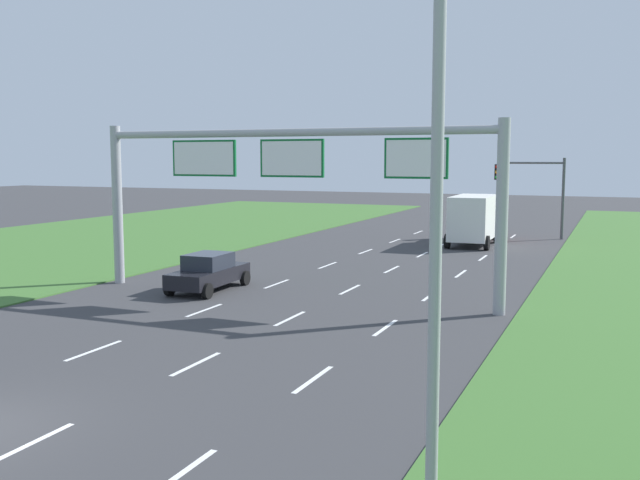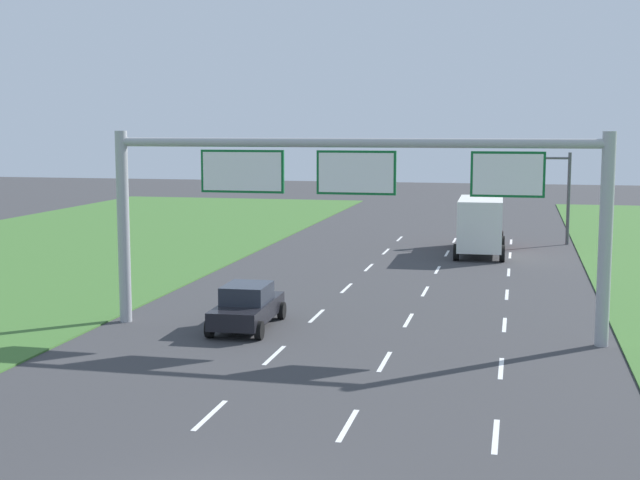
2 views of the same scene
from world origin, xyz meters
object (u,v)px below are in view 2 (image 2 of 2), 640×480
Objects in this scene: box_truck at (481,223)px; sign_gantry at (352,192)px; car_lead_silver at (247,306)px; traffic_light_mast at (536,181)px.

sign_gantry is at bearing -100.71° from box_truck.
sign_gantry reaches higher than box_truck.
traffic_light_mast is (10.37, 25.90, 3.07)m from car_lead_silver.
car_lead_silver is 22.13m from box_truck.
car_lead_silver is at bearing -179.90° from sign_gantry.
traffic_light_mast reaches higher than box_truck.
box_truck is (7.31, 20.87, 0.93)m from car_lead_silver.
sign_gantry is at bearing -1.75° from car_lead_silver.
traffic_light_mast is at bearing 57.63° from box_truck.
traffic_light_mast is (6.60, 25.90, -1.07)m from sign_gantry.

